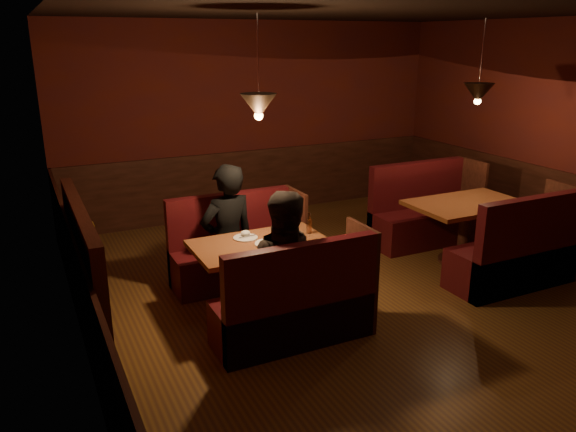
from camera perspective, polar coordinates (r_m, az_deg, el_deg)
name	(u,v)px	position (r m, az deg, el deg)	size (l,w,h in m)	color
room	(366,206)	(5.61, 7.88, 1.01)	(6.02, 7.02, 2.92)	#57341D
main_table	(262,258)	(5.60, -2.65, -4.27)	(1.34, 0.81, 0.94)	brown
main_bench_far	(237,254)	(6.35, -5.20, -3.89)	(1.47, 0.52, 1.00)	#3C0D12
main_bench_near	(298,310)	(5.08, 1.00, -9.56)	(1.47, 0.52, 1.00)	#3C0D12
second_table	(466,218)	(7.10, 17.61, -0.19)	(1.36, 0.87, 0.77)	brown
second_bench_far	(423,217)	(7.76, 13.57, -0.11)	(1.50, 0.56, 1.07)	#3C0D12
second_bench_near	(518,258)	(6.67, 22.36, -3.92)	(1.50, 0.56, 1.07)	#3C0D12
diner_a	(227,212)	(5.99, -6.22, 0.37)	(0.64, 0.42, 1.75)	black
diner_b	(291,247)	(5.03, 0.30, -3.14)	(0.83, 0.65, 1.71)	black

